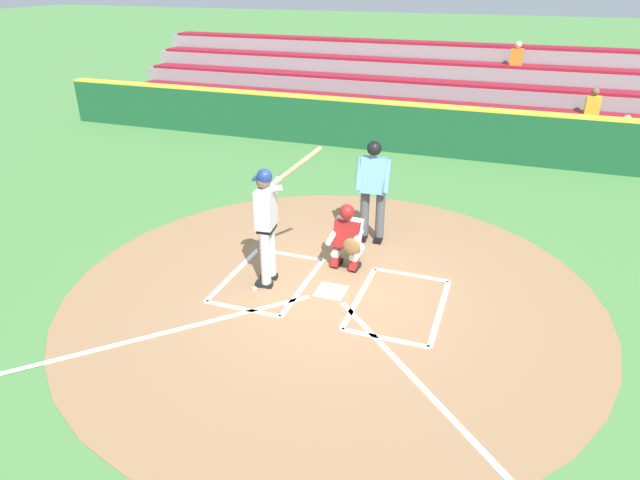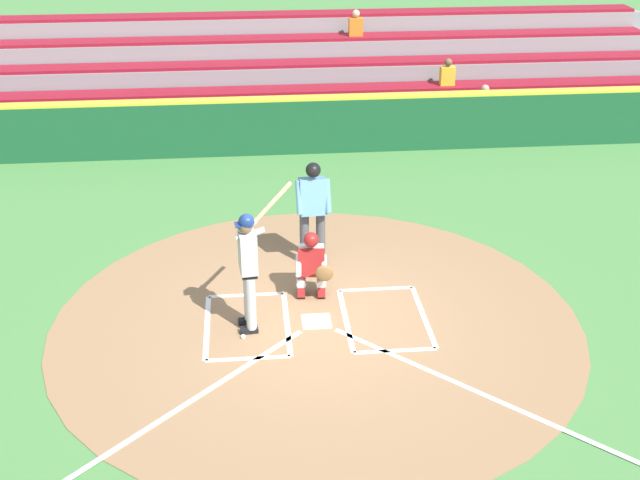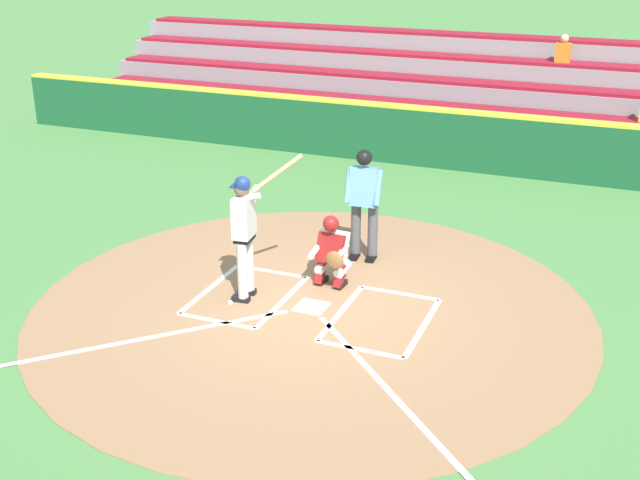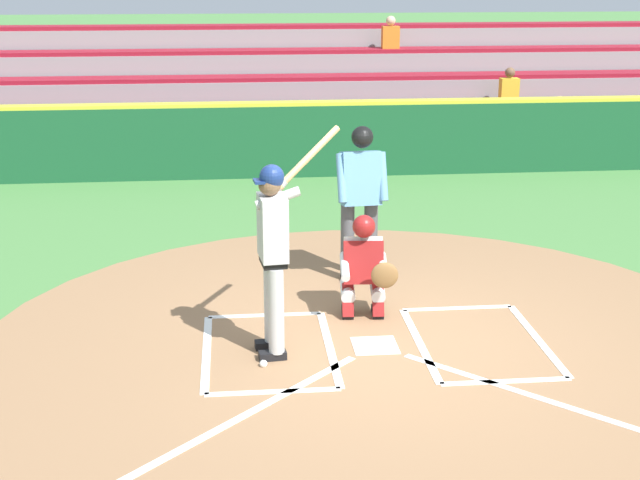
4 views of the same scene
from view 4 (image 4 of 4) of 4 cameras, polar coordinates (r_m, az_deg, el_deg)
The scene contains 9 objects.
ground_plane at distance 8.93m, azimuth 3.51°, elevation -6.78°, with size 120.00×120.00×0.00m, color #4C8442.
dirt_circle at distance 8.93m, azimuth 3.51°, elevation -6.75°, with size 8.00×8.00×0.01m, color #99704C.
home_plate_and_chalk at distance 8.14m, azimuth 4.49°, elevation -9.19°, with size 7.93×4.91×0.01m.
batter at distance 8.38m, azimuth -2.96°, elevation -0.36°, with size 0.89×0.80×2.13m.
catcher at distance 9.45m, azimuth 2.84°, elevation -1.54°, with size 0.59×0.64×1.13m.
plate_umpire at distance 10.39m, azimuth 2.59°, elevation 3.01°, with size 0.60×0.44×1.86m.
baseball at distance 8.49m, azimuth -3.61°, elevation -7.85°, with size 0.07×0.07×0.07m, color white.
backstop_wall at distance 15.89m, azimuth -0.70°, elevation 6.44°, with size 22.00×0.36×1.31m.
bleacher_stand at distance 19.06m, azimuth -1.54°, elevation 8.86°, with size 20.00×4.25×2.55m.
Camera 4 is at (1.34, 8.05, 3.63)m, focal length 50.43 mm.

